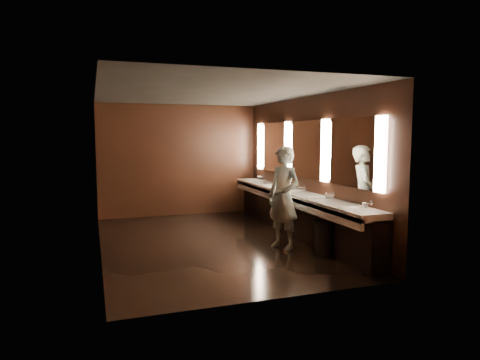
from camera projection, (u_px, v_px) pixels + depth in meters
The scene contains 10 objects.
floor at pixel (211, 242), 8.14m from camera, with size 6.00×6.00×0.00m, color black.
ceiling at pixel (210, 93), 7.85m from camera, with size 4.00×6.00×0.02m, color #2D2D2B.
wall_back at pixel (179, 160), 10.82m from camera, with size 4.00×0.02×2.80m, color black.
wall_front at pixel (275, 188), 5.18m from camera, with size 4.00×0.02×2.80m, color black.
wall_left at pixel (98, 172), 7.35m from camera, with size 0.02×6.00×2.80m, color black.
wall_right at pixel (306, 167), 8.65m from camera, with size 0.02×6.00×2.80m, color black.
sink_counter at pixel (296, 211), 8.68m from camera, with size 0.55×5.40×1.01m.
mirror_band at pixel (305, 149), 8.61m from camera, with size 0.06×5.03×1.15m.
person at pixel (284, 198), 7.65m from camera, with size 0.67×0.44×1.84m, color #7BA8B8.
trash_bin at pixel (325, 239), 7.20m from camera, with size 0.38×0.38×0.60m, color black.
Camera 1 is at (-2.09, -7.72, 2.03)m, focal length 32.00 mm.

